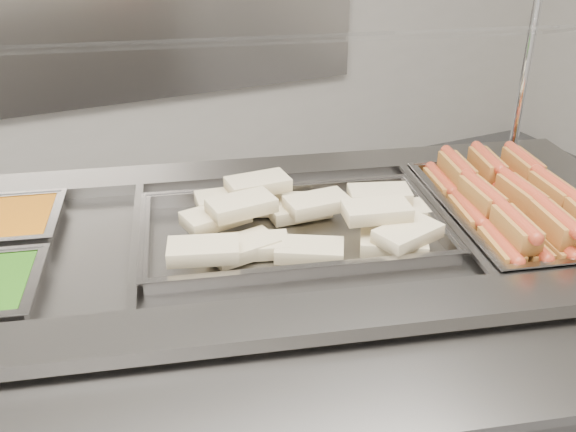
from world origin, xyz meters
name	(u,v)px	position (x,y,z in m)	size (l,w,h in m)	color
steam_counter	(270,375)	(0.09, 0.37, 0.45)	(2.05, 1.31, 0.91)	gray
tray_rail	(311,395)	(-0.05, -0.13, 0.86)	(1.82, 0.82, 0.05)	gray
sneeze_guard	(251,48)	(0.15, 0.58, 1.27)	(1.68, 0.72, 0.44)	silver
pan_hotdogs	(513,220)	(0.70, 0.20, 0.86)	(0.48, 0.63, 0.10)	gray
pan_wraps	(292,234)	(0.15, 0.35, 0.88)	(0.77, 0.57, 0.07)	gray
hotdogs_in_buns	(510,202)	(0.68, 0.21, 0.92)	(0.40, 0.56, 0.12)	brown
tortilla_wraps	(307,219)	(0.18, 0.34, 0.92)	(0.68, 0.44, 0.10)	tan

